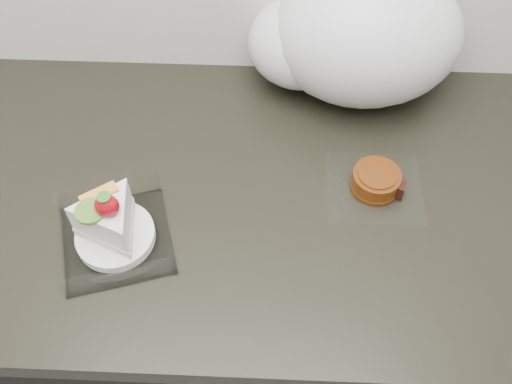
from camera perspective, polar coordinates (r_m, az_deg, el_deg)
The scene contains 4 objects.
counter at distance 1.36m, azimuth -4.27°, elevation -10.90°, with size 2.04×0.64×0.90m.
cake_tray at distance 0.91m, azimuth -14.14°, elevation -3.54°, with size 0.21×0.21×0.13m.
mooncake_wrap at distance 0.98m, azimuth 11.94°, elevation 0.99°, with size 0.16×0.15×0.04m.
plastic_bag at distance 1.07m, azimuth 9.69°, elevation 15.13°, with size 0.41×0.30×0.31m.
Camera 1 is at (0.12, 1.12, 1.68)m, focal length 40.00 mm.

